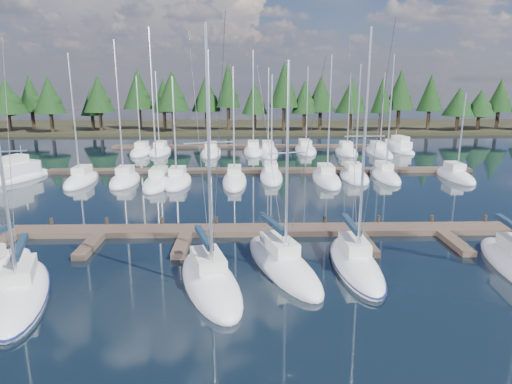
{
  "coord_description": "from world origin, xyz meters",
  "views": [
    {
      "loc": [
        -1.85,
        -13.03,
        10.7
      ],
      "look_at": [
        -1.02,
        22.0,
        2.01
      ],
      "focal_mm": 32.0,
      "sensor_mm": 36.0,
      "label": 1
    }
  ],
  "objects_px": {
    "front_sailboat_3": "(282,264)",
    "motor_yacht_right": "(398,149)",
    "front_sailboat_2": "(210,281)",
    "front_sailboat_4": "(355,264)",
    "motor_yacht_left": "(17,175)",
    "main_dock": "(272,233)",
    "front_sailboat_1": "(21,293)"
  },
  "relations": [
    {
      "from": "front_sailboat_1",
      "to": "front_sailboat_2",
      "type": "height_order",
      "value": "front_sailboat_2"
    },
    {
      "from": "front_sailboat_3",
      "to": "motor_yacht_left",
      "type": "height_order",
      "value": "front_sailboat_3"
    },
    {
      "from": "front_sailboat_3",
      "to": "motor_yacht_right",
      "type": "distance_m",
      "value": 48.53
    },
    {
      "from": "front_sailboat_2",
      "to": "front_sailboat_4",
      "type": "height_order",
      "value": "front_sailboat_4"
    },
    {
      "from": "main_dock",
      "to": "motor_yacht_right",
      "type": "distance_m",
      "value": 43.59
    },
    {
      "from": "front_sailboat_1",
      "to": "motor_yacht_right",
      "type": "distance_m",
      "value": 58.47
    },
    {
      "from": "front_sailboat_3",
      "to": "motor_yacht_left",
      "type": "xyz_separation_m",
      "value": [
        -27.06,
        24.64,
        0.21
      ]
    },
    {
      "from": "front_sailboat_2",
      "to": "front_sailboat_4",
      "type": "distance_m",
      "value": 8.53
    },
    {
      "from": "front_sailboat_3",
      "to": "front_sailboat_4",
      "type": "relative_size",
      "value": 0.88
    },
    {
      "from": "front_sailboat_1",
      "to": "front_sailboat_3",
      "type": "height_order",
      "value": "front_sailboat_1"
    },
    {
      "from": "front_sailboat_4",
      "to": "motor_yacht_left",
      "type": "relative_size",
      "value": 1.51
    },
    {
      "from": "front_sailboat_3",
      "to": "main_dock",
      "type": "bearing_deg",
      "value": 92.56
    },
    {
      "from": "main_dock",
      "to": "motor_yacht_left",
      "type": "distance_m",
      "value": 32.82
    },
    {
      "from": "front_sailboat_2",
      "to": "motor_yacht_left",
      "type": "relative_size",
      "value": 1.5
    },
    {
      "from": "motor_yacht_left",
      "to": "motor_yacht_right",
      "type": "height_order",
      "value": "motor_yacht_left"
    },
    {
      "from": "main_dock",
      "to": "motor_yacht_left",
      "type": "relative_size",
      "value": 4.71
    },
    {
      "from": "main_dock",
      "to": "front_sailboat_4",
      "type": "distance_m",
      "value": 7.38
    },
    {
      "from": "front_sailboat_2",
      "to": "front_sailboat_3",
      "type": "relative_size",
      "value": 1.13
    },
    {
      "from": "front_sailboat_1",
      "to": "motor_yacht_right",
      "type": "height_order",
      "value": "front_sailboat_1"
    },
    {
      "from": "front_sailboat_3",
      "to": "front_sailboat_4",
      "type": "bearing_deg",
      "value": -1.89
    },
    {
      "from": "main_dock",
      "to": "motor_yacht_left",
      "type": "height_order",
      "value": "motor_yacht_left"
    },
    {
      "from": "front_sailboat_3",
      "to": "front_sailboat_4",
      "type": "height_order",
      "value": "front_sailboat_4"
    },
    {
      "from": "front_sailboat_1",
      "to": "motor_yacht_right",
      "type": "relative_size",
      "value": 1.64
    },
    {
      "from": "front_sailboat_1",
      "to": "front_sailboat_3",
      "type": "xyz_separation_m",
      "value": [
        13.41,
        3.49,
        -0.0
      ]
    },
    {
      "from": "front_sailboat_2",
      "to": "front_sailboat_1",
      "type": "bearing_deg",
      "value": -172.69
    },
    {
      "from": "front_sailboat_3",
      "to": "motor_yacht_left",
      "type": "relative_size",
      "value": 1.33
    },
    {
      "from": "main_dock",
      "to": "motor_yacht_left",
      "type": "bearing_deg",
      "value": 144.76
    },
    {
      "from": "front_sailboat_2",
      "to": "front_sailboat_3",
      "type": "distance_m",
      "value": 4.61
    },
    {
      "from": "front_sailboat_1",
      "to": "front_sailboat_4",
      "type": "distance_m",
      "value": 17.97
    },
    {
      "from": "front_sailboat_1",
      "to": "front_sailboat_2",
      "type": "xyz_separation_m",
      "value": [
        9.4,
        1.21,
        0.01
      ]
    },
    {
      "from": "front_sailboat_4",
      "to": "front_sailboat_2",
      "type": "bearing_deg",
      "value": -165.45
    },
    {
      "from": "main_dock",
      "to": "front_sailboat_1",
      "type": "xyz_separation_m",
      "value": [
        -13.15,
        -9.19,
        0.08
      ]
    }
  ]
}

